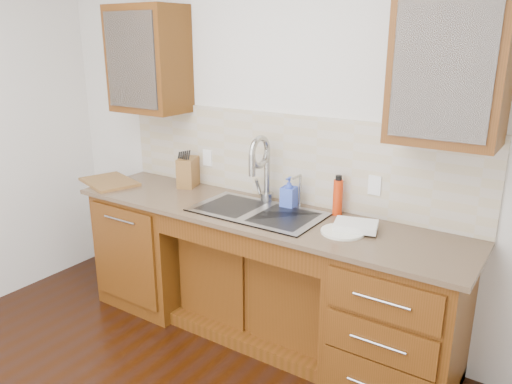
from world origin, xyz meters
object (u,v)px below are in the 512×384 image
Objects in this scene: soap_bottle at (289,192)px; knife_block at (188,172)px; cutting_board at (109,182)px; water_bottle at (338,198)px; plate at (343,232)px.

knife_block reaches higher than soap_bottle.
knife_block is at bearing 26.45° from cutting_board.
plate is (0.16, -0.26, -0.11)m from water_bottle.
knife_block reaches higher than plate.
soap_bottle is at bearing 155.82° from plate.
knife_block is at bearing 175.50° from soap_bottle.
water_bottle is 1.04× the size of knife_block.
soap_bottle is 0.45× the size of cutting_board.
knife_block is (-1.35, 0.23, 0.10)m from plate.
water_bottle is 1.20m from knife_block.
plate is 1.17× the size of knife_block.
plate is 0.56× the size of cutting_board.
soap_bottle reaches higher than cutting_board.
soap_bottle reaches higher than plate.
knife_block is (-0.87, 0.01, 0.01)m from soap_bottle.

